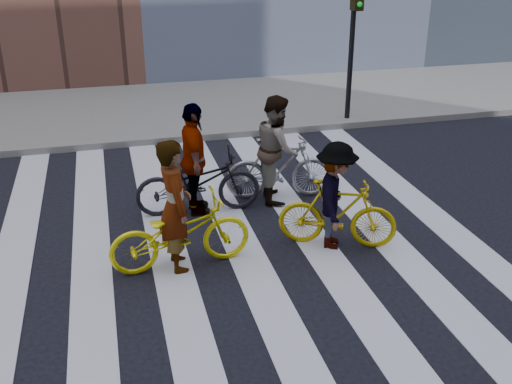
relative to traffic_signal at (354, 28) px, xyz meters
name	(u,v)px	position (x,y,z in m)	size (l,w,h in m)	color
ground	(208,255)	(-4.40, -5.32, -2.28)	(100.00, 100.00, 0.00)	black
sidewalk_far	(155,110)	(-4.40, 2.18, -2.20)	(100.00, 5.00, 0.15)	gray
zebra_crosswalk	(208,255)	(-4.40, -5.32, -2.27)	(8.25, 10.00, 0.01)	silver
traffic_signal	(354,28)	(0.00, 0.00, 0.00)	(0.22, 0.42, 3.33)	black
bike_yellow_left	(180,233)	(-4.81, -5.51, -1.76)	(0.69, 1.98, 1.04)	#F4EB0D
bike_silver_mid	(279,168)	(-2.82, -3.62, -1.72)	(0.53, 1.86, 1.12)	#989BA1
bike_yellow_right	(337,214)	(-2.47, -5.49, -1.75)	(0.49, 1.75, 1.05)	#C6A60B
bike_dark_rear	(198,182)	(-4.28, -3.85, -1.74)	(0.72, 2.06, 1.08)	black
rider_left	(175,206)	(-4.86, -5.51, -1.33)	(0.69, 0.45, 1.89)	slate
rider_mid	(277,148)	(-2.87, -3.62, -1.35)	(0.90, 0.70, 1.85)	slate
rider_right	(335,196)	(-2.52, -5.49, -1.46)	(1.05, 0.61, 1.63)	slate
rider_rear	(194,160)	(-4.33, -3.85, -1.34)	(1.10, 0.46, 1.88)	slate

